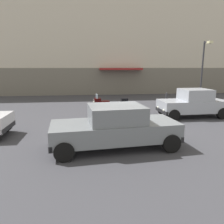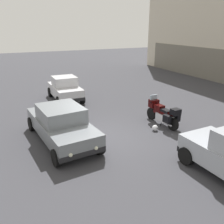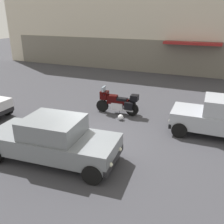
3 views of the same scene
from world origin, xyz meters
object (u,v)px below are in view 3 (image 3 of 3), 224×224
(helmet, at_px, (121,117))
(car_hatchback_near, at_px, (220,118))
(motorcycle, at_px, (118,102))
(car_sedan_far, at_px, (53,139))

(helmet, distance_m, car_hatchback_near, 4.41)
(helmet, height_order, car_hatchback_near, car_hatchback_near)
(motorcycle, relative_size, helmet, 8.09)
(car_hatchback_near, height_order, car_sedan_far, car_hatchback_near)
(motorcycle, relative_size, car_hatchback_near, 0.58)
(motorcycle, bearing_deg, car_sedan_far, 82.58)
(motorcycle, height_order, helmet, motorcycle)
(motorcycle, xyz_separation_m, car_hatchback_near, (4.81, -0.60, 0.19))
(car_hatchback_near, distance_m, car_sedan_far, 6.73)
(motorcycle, relative_size, car_sedan_far, 0.48)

